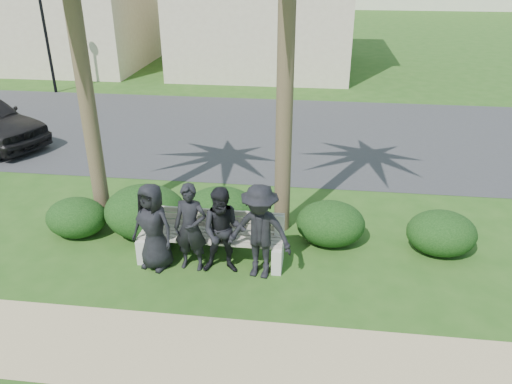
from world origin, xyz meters
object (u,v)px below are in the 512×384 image
Objects in this scene: man_a at (153,227)px; park_bench at (211,241)px; man_c at (224,231)px; man_d at (260,232)px; man_b at (191,228)px; street_lamp at (43,17)px.

park_bench is at bearing 35.41° from man_a.
man_c is 0.65m from man_d.
street_lamp is at bearing 130.86° from man_b.
street_lamp is at bearing 128.39° from park_bench.
man_b is at bearing 21.28° from man_a.
street_lamp is 2.43× the size of man_d.
park_bench is 1.60× the size of man_b.
street_lamp is 2.61× the size of man_c.
man_b is 1.25m from man_d.
man_c reaches higher than park_bench.
man_c is (1.27, -0.00, -0.00)m from man_a.
man_c is at bearing -174.02° from man_d.
man_a is 0.99× the size of man_b.
park_bench is 1.62× the size of man_c.
man_d is (1.92, -0.05, 0.06)m from man_a.
street_lamp is 1.61× the size of park_bench.
street_lamp is 14.65m from man_b.
park_bench is 0.57m from man_b.
man_d reaches higher than man_b.
park_bench is 1.09m from man_a.
man_a is 0.93× the size of man_d.
man_d is (1.24, -0.09, 0.05)m from man_b.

